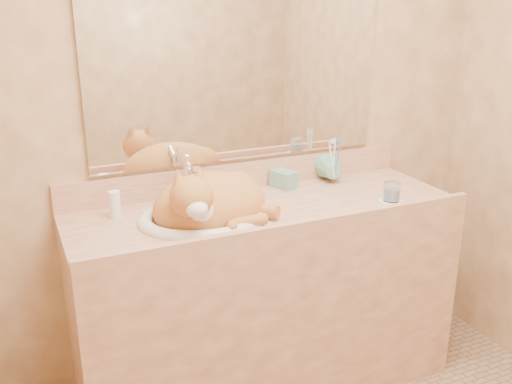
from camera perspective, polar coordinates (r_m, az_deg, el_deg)
name	(u,v)px	position (r m, az deg, el deg)	size (l,w,h in m)	color
wall_back	(239,98)	(2.46, -1.66, 9.34)	(2.40, 0.02, 2.50)	#986D45
vanity_counter	(266,299)	(2.50, 0.97, -10.67)	(1.60, 0.55, 0.85)	#A06448
mirror	(240,65)	(2.43, -1.59, 12.55)	(1.30, 0.02, 0.80)	white
sink_basin	(205,199)	(2.18, -5.16, -0.73)	(0.51, 0.42, 0.16)	white
faucet	(189,181)	(2.35, -6.73, 1.08)	(0.05, 0.13, 0.19)	white
cat	(209,200)	(2.17, -4.71, -0.79)	(0.46, 0.37, 0.25)	#B06228
soap_dispenser	(294,171)	(2.51, 3.80, 2.07)	(0.08, 0.08, 0.17)	#65A38A
toothbrush_cup	(334,173)	(2.60, 7.81, 1.89)	(0.12, 0.12, 0.11)	#65A38A
toothbrushes	(335,157)	(2.58, 7.88, 3.44)	(0.04, 0.04, 0.22)	white
saucer	(391,202)	(2.43, 13.35, -0.96)	(0.10, 0.10, 0.01)	white
water_glass	(392,192)	(2.41, 13.43, 0.03)	(0.07, 0.07, 0.08)	white
lotion_bottle	(115,205)	(2.26, -13.93, -1.23)	(0.04, 0.04, 0.11)	white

